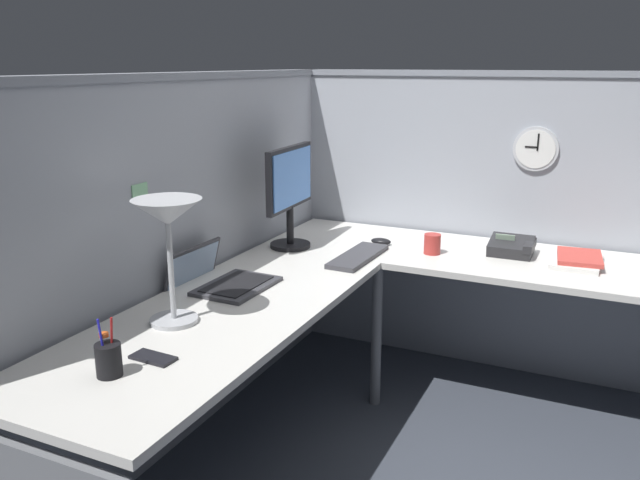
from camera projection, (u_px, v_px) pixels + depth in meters
name	position (u px, v px, depth m)	size (l,w,h in m)	color
ground_plane	(395.00, 426.00, 2.99)	(6.80, 6.80, 0.00)	#383D47
cubicle_wall_back	(183.00, 259.00, 2.82)	(2.57, 0.12, 1.58)	#999EA8
cubicle_wall_right	(500.00, 224.00, 3.43)	(0.12, 2.37, 1.58)	#999EA8
desk	(400.00, 310.00, 2.68)	(2.35, 2.15, 0.73)	silver
monitor	(290.00, 189.00, 3.15)	(0.46, 0.20, 0.50)	black
laptop	(217.00, 279.00, 2.68)	(0.35, 0.39, 0.22)	#38383D
keyboard	(358.00, 256.00, 3.04)	(0.43, 0.14, 0.02)	#38383D
computer_mouse	(381.00, 241.00, 3.27)	(0.06, 0.10, 0.03)	black
desk_lamp_dome	(168.00, 223.00, 2.20)	(0.24, 0.24, 0.44)	#B7BABF
pen_cup	(109.00, 359.00, 1.89)	(0.08, 0.08, 0.18)	black
cell_phone	(153.00, 358.00, 2.01)	(0.07, 0.14, 0.01)	black
office_phone	(513.00, 247.00, 3.09)	(0.19, 0.21, 0.11)	#232326
book_stack	(578.00, 260.00, 2.95)	(0.30, 0.23, 0.04)	silver
coffee_mug	(432.00, 244.00, 3.11)	(0.08, 0.08, 0.10)	#B2332D
wall_clock	(536.00, 149.00, 3.21)	(0.04, 0.22, 0.22)	#B7BABF
pinned_note_leftmost	(140.00, 192.00, 2.43)	(0.09, 0.00, 0.06)	#8CCC99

